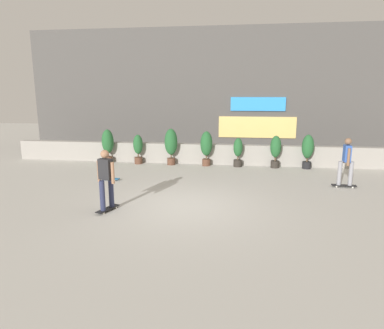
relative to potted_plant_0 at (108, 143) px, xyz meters
name	(u,v)px	position (x,y,z in m)	size (l,w,h in m)	color
ground_plane	(185,206)	(4.47, -5.55, -0.90)	(48.00, 48.00, 0.00)	#B2AFA8
planter_wall	(206,154)	(4.47, 0.45, -0.45)	(18.00, 0.40, 0.90)	gray
building_backdrop	(214,91)	(4.47, 4.45, 2.35)	(20.00, 2.08, 6.50)	#4C4947
potted_plant_0	(108,143)	(0.00, 0.00, 0.00)	(0.53, 0.53, 1.54)	brown
potted_plant_1	(138,148)	(1.43, 0.00, -0.16)	(0.43, 0.43, 1.33)	brown
potted_plant_2	(171,144)	(2.95, 0.00, 0.05)	(0.57, 0.57, 1.62)	brown
potted_plant_3	(206,146)	(4.53, 0.00, -0.01)	(0.53, 0.53, 1.53)	brown
potted_plant_4	(238,151)	(5.92, 0.00, -0.21)	(0.40, 0.40, 1.26)	#2D2823
potted_plant_5	(276,150)	(7.51, 0.00, -0.11)	(0.46, 0.46, 1.39)	#2D2823
potted_plant_6	(308,149)	(8.83, 0.00, -0.06)	(0.49, 0.49, 1.46)	black
skater_by_wall_right	(106,178)	(2.44, -6.25, 0.04)	(0.54, 0.82, 1.70)	black
skater_far_left	(346,160)	(9.56, -2.83, 0.04)	(0.81, 0.56, 1.70)	black
skateboard_near_camera	(109,179)	(1.21, -3.05, -0.84)	(0.81, 0.25, 0.08)	#266699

